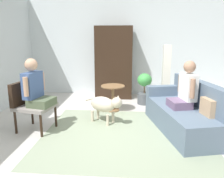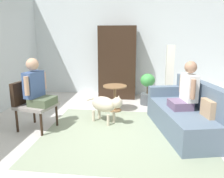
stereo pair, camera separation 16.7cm
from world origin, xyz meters
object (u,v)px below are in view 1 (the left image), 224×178
(round_end_table, at_px, (113,94))
(column_lamp, at_px, (166,76))
(couch, at_px, (185,113))
(dog, at_px, (105,105))
(armoire_cabinet, at_px, (114,62))
(armchair, at_px, (29,102))
(person_on_armchair, at_px, (35,87))
(potted_plant, at_px, (144,88))
(person_on_couch, at_px, (186,89))

(round_end_table, height_order, column_lamp, column_lamp)
(couch, relative_size, dog, 2.58)
(couch, height_order, round_end_table, couch)
(armoire_cabinet, bearing_deg, column_lamp, -26.30)
(armchair, distance_m, column_lamp, 3.25)
(person_on_armchair, relative_size, potted_plant, 1.07)
(armchair, distance_m, potted_plant, 2.84)
(armchair, distance_m, armoire_cabinet, 2.85)
(dog, bearing_deg, couch, -8.03)
(round_end_table, distance_m, column_lamp, 1.44)
(person_on_couch, relative_size, person_on_armchair, 1.00)
(column_lamp, xyz_separation_m, armoire_cabinet, (-1.34, 0.66, 0.24))
(dog, height_order, armoire_cabinet, armoire_cabinet)
(couch, xyz_separation_m, armchair, (-2.84, -0.23, 0.22))
(potted_plant, bearing_deg, armchair, -140.17)
(column_lamp, bearing_deg, potted_plant, 177.73)
(person_on_couch, bearing_deg, armoire_cabinet, 122.61)
(armchair, height_order, round_end_table, armchair)
(couch, xyz_separation_m, armoire_cabinet, (-1.48, 2.23, 0.66))
(person_on_armchair, distance_m, round_end_table, 1.82)
(armchair, distance_m, dog, 1.41)
(couch, distance_m, armchair, 2.86)
(person_on_couch, xyz_separation_m, column_lamp, (-0.11, 1.60, -0.04))
(armchair, height_order, person_on_armchair, person_on_armchair)
(round_end_table, bearing_deg, couch, -34.60)
(armchair, bearing_deg, potted_plant, 39.83)
(couch, bearing_deg, person_on_armchair, -174.53)
(person_on_couch, height_order, potted_plant, person_on_couch)
(person_on_couch, distance_m, dog, 1.56)
(person_on_armchair, height_order, column_lamp, column_lamp)
(person_on_armchair, distance_m, column_lamp, 3.14)
(dog, height_order, potted_plant, potted_plant)
(dog, bearing_deg, potted_plant, 58.25)
(potted_plant, xyz_separation_m, column_lamp, (0.52, -0.02, 0.32))
(person_on_armchair, distance_m, potted_plant, 2.78)
(person_on_couch, relative_size, potted_plant, 1.07)
(armoire_cabinet, bearing_deg, armchair, -119.00)
(armchair, relative_size, armoire_cabinet, 0.46)
(armchair, xyz_separation_m, column_lamp, (2.70, 1.80, 0.20))
(couch, relative_size, round_end_table, 3.39)
(armchair, relative_size, round_end_table, 1.49)
(armoire_cabinet, bearing_deg, person_on_armchair, -116.03)
(round_end_table, relative_size, armoire_cabinet, 0.31)
(round_end_table, relative_size, column_lamp, 0.40)
(column_lamp, bearing_deg, couch, -84.93)
(armchair, bearing_deg, couch, 4.57)
(couch, relative_size, armchair, 2.27)
(person_on_couch, height_order, armoire_cabinet, armoire_cabinet)
(person_on_armchair, bearing_deg, round_end_table, 43.73)
(person_on_couch, bearing_deg, potted_plant, 111.24)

